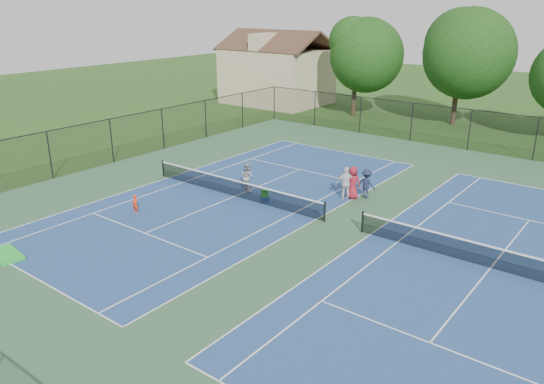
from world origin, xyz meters
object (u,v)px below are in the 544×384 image
Objects in this scene: instructor at (247,177)px; ball_hopper at (265,193)px; bystander_b at (366,184)px; bystander_c at (353,183)px; clapboard_house at (277,74)px; tree_back_b at (461,48)px; ball_crate at (265,199)px; bystander_a at (346,183)px; child_player at (135,204)px; tree_back_a at (356,51)px.

ball_hopper is (1.88, -0.75, -0.37)m from instructor.
bystander_c reaches higher than bystander_b.
bystander_c is 4.90m from ball_hopper.
clapboard_house is 26.44× the size of ball_hopper.
clapboard_house is (-19.00, -1.00, -3.50)m from tree_back_b.
bystander_c is 4.98× the size of ball_crate.
bystander_a reaches higher than ball_crate.
clapboard_house is at bearing -90.02° from bystander_a.
bystander_c is (21.37, -21.23, -2.17)m from clapboard_house.
clapboard_house reaches higher than ball_hopper.
bystander_a reaches higher than child_player.
bystander_a is at bearing -84.57° from tree_back_b.
ball_crate is (1.88, -0.75, -0.71)m from instructor.
instructor is at bearing 18.38° from bystander_c.
clapboard_house is 30.53m from ball_crate.
bystander_c is (0.23, 0.34, -0.01)m from bystander_a.
bystander_a is at bearing 46.93° from child_player.
bystander_b is at bearing -141.44° from instructor.
ball_crate is (17.85, -24.60, -2.96)m from clapboard_house.
bystander_c reaches higher than child_player.
ball_crate is at bearing 45.68° from bystander_b.
ball_hopper is at bearing 0.00° from ball_crate.
bystander_b is (0.78, 0.90, -0.11)m from bystander_a.
tree_back_a is 24.18m from instructor.
instructor is (2.36, 6.17, 0.35)m from child_player.
ball_crate is at bearing 0.00° from ball_hopper.
bystander_a is 4.57× the size of ball_hopper.
tree_back_b is 6.09× the size of bystander_b.
child_player is 11.73m from bystander_c.
ball_crate is (-4.08, -3.93, -0.69)m from bystander_b.
bystander_c reaches higher than ball_crate.
instructor is 6.00m from bystander_c.
tree_back_a is at bearing -5.71° from clapboard_house.
ball_hopper is (-3.30, -3.03, -0.46)m from bystander_a.
ball_crate is at bearing 36.24° from bystander_c.
ball_hopper is at bearing 168.64° from instructor.
clapboard_house is 6.36× the size of instructor.
bystander_c is at bearing 47.20° from child_player.
tree_back_a reaches higher than bystander_c.
clapboard_house is (-10.00, 1.00, -2.95)m from tree_back_a.
ball_crate is (-1.15, -25.60, -6.46)m from tree_back_b.
clapboard_house reaches higher than bystander_a.
bystander_a reaches higher than instructor.
tree_back_b reaches higher than bystander_c.
bystander_a is (11.14, -20.57, -5.11)m from tree_back_a.
bystander_c is (2.37, -22.23, -5.67)m from tree_back_b.
tree_back_b is 26.43m from ball_crate.
child_player is 6.87m from ball_hopper.
clapboard_house is at bearing 174.29° from tree_back_a.
tree_back_a is at bearing -64.89° from instructor.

